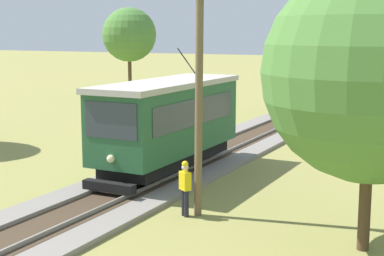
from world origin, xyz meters
TOP-DOWN VIEW (x-y plane):
  - red_tram at (0.00, 12.62)m, footprint 2.60×8.54m
  - freight_car at (0.00, 32.13)m, footprint 2.40×5.20m
  - utility_pole_near_tram at (3.42, 8.47)m, footprint 1.40×0.38m
  - utility_pole_mid at (3.42, 21.02)m, footprint 1.40×0.59m
  - utility_pole_far at (3.42, 34.55)m, footprint 1.40×0.33m
  - gravel_pile at (4.55, 31.08)m, footprint 2.06×2.06m
  - track_worker at (3.12, 8.11)m, footprint 0.45×0.41m
  - second_worker at (-2.89, 14.08)m, footprint 0.45×0.39m
  - tree_right_near at (-17.09, 36.24)m, footprint 4.73×4.73m
  - tree_left_far at (8.68, 7.71)m, footprint 5.64×5.64m

SIDE VIEW (x-z plane):
  - gravel_pile at x=4.55m, z-range 0.00..0.98m
  - track_worker at x=3.12m, z-range 0.09..1.88m
  - second_worker at x=-2.89m, z-range 0.09..1.88m
  - freight_car at x=0.00m, z-range 0.40..2.71m
  - red_tram at x=0.00m, z-range -0.20..4.59m
  - utility_pole_far at x=3.42m, z-range 0.10..7.64m
  - utility_pole_near_tram at x=3.42m, z-range 0.10..7.79m
  - utility_pole_mid at x=3.42m, z-range 0.10..8.57m
  - tree_left_far at x=8.68m, z-range 0.94..8.47m
  - tree_right_near at x=-17.09m, z-range 1.54..9.39m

